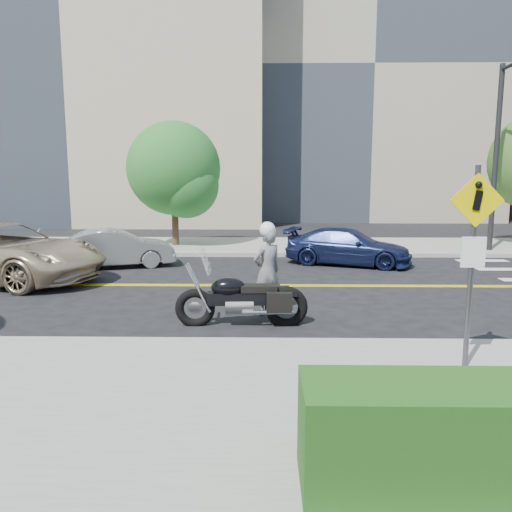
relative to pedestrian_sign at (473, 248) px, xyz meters
The scene contains 13 objects.
ground_plane 7.83m from the pedestrian_sign, 123.64° to the left, with size 120.00×120.00×0.00m, color black.
sidewalk_near 4.75m from the pedestrian_sign, 164.21° to the right, with size 60.00×5.00×0.15m, color #9E9B91.
sidewalk_far 14.56m from the pedestrian_sign, 106.91° to the left, with size 60.00×5.00×0.15m, color #9E9B91.
building_left 33.38m from the pedestrian_sign, 116.64° to the left, with size 22.00×14.00×25.00m, color tan.
building_mid 33.51m from the pedestrian_sign, 83.29° to the left, with size 18.00×14.00×20.00m, color #A39984.
traffic_light 13.06m from the pedestrian_sign, 63.01° to the left, with size 0.28×4.50×7.00m.
pedestrian_sign is the anchor object (origin of this frame).
motorcyclist 4.62m from the pedestrian_sign, 131.16° to the left, with size 0.84×0.78×2.04m.
motorcycle 4.49m from the pedestrian_sign, 143.51° to the left, with size 2.58×0.79×1.57m, color black, non-canonical shape.
suv 12.64m from the pedestrian_sign, 147.50° to the left, with size 2.81×6.10×1.70m, color #C4AE90.
parked_car_silver 12.20m from the pedestrian_sign, 131.29° to the left, with size 1.34×3.85×1.27m, color gray.
parked_car_blue 9.84m from the pedestrian_sign, 91.02° to the left, with size 1.73×4.26×1.24m, color navy.
tree_far_a 15.23m from the pedestrian_sign, 116.56° to the left, with size 3.85×3.85×5.26m.
Camera 1 is at (1.16, -13.54, 2.98)m, focal length 35.00 mm.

